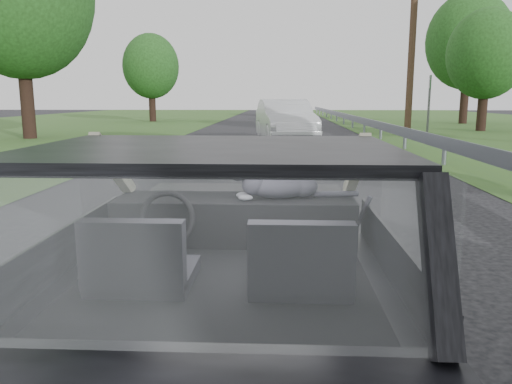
# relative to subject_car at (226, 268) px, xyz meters

# --- Properties ---
(subject_car) EXTENTS (1.80, 4.00, 1.45)m
(subject_car) POSITION_rel_subject_car_xyz_m (0.00, 0.00, 0.00)
(subject_car) COLOR black
(subject_car) RESTS_ON ground
(dashboard) EXTENTS (1.58, 0.45, 0.30)m
(dashboard) POSITION_rel_subject_car_xyz_m (0.00, 0.62, 0.12)
(dashboard) COLOR black
(dashboard) RESTS_ON subject_car
(driver_seat) EXTENTS (0.50, 0.72, 0.42)m
(driver_seat) POSITION_rel_subject_car_xyz_m (-0.40, -0.29, 0.16)
(driver_seat) COLOR black
(driver_seat) RESTS_ON subject_car
(passenger_seat) EXTENTS (0.50, 0.72, 0.42)m
(passenger_seat) POSITION_rel_subject_car_xyz_m (0.40, -0.29, 0.16)
(passenger_seat) COLOR black
(passenger_seat) RESTS_ON subject_car
(steering_wheel) EXTENTS (0.36, 0.36, 0.04)m
(steering_wheel) POSITION_rel_subject_car_xyz_m (-0.40, 0.33, 0.20)
(steering_wheel) COLOR black
(steering_wheel) RESTS_ON dashboard
(cat) EXTENTS (0.67, 0.35, 0.29)m
(cat) POSITION_rel_subject_car_xyz_m (0.31, 0.61, 0.37)
(cat) COLOR slate
(cat) RESTS_ON dashboard
(guardrail) EXTENTS (0.05, 90.00, 0.32)m
(guardrail) POSITION_rel_subject_car_xyz_m (4.30, 10.00, -0.15)
(guardrail) COLOR gray
(guardrail) RESTS_ON ground
(other_car) EXTENTS (2.68, 5.18, 1.63)m
(other_car) POSITION_rel_subject_car_xyz_m (0.49, 16.22, 0.09)
(other_car) COLOR silver
(other_car) RESTS_ON ground
(highway_sign) EXTENTS (0.36, 1.09, 2.73)m
(highway_sign) POSITION_rel_subject_car_xyz_m (7.48, 22.15, 0.64)
(highway_sign) COLOR #1C5C26
(highway_sign) RESTS_ON ground
(utility_pole) EXTENTS (0.34, 0.34, 8.79)m
(utility_pole) POSITION_rel_subject_car_xyz_m (5.82, 19.34, 3.67)
(utility_pole) COLOR #4D3223
(utility_pole) RESTS_ON ground
(tree_2) EXTENTS (3.90, 3.90, 5.90)m
(tree_2) POSITION_rel_subject_car_xyz_m (10.60, 23.60, 2.22)
(tree_2) COLOR #1B3914
(tree_2) RESTS_ON ground
(tree_3) EXTENTS (6.80, 6.80, 8.10)m
(tree_3) POSITION_rel_subject_car_xyz_m (12.39, 31.22, 3.33)
(tree_3) COLOR #1B3914
(tree_3) RESTS_ON ground
(tree_5) EXTENTS (6.23, 6.23, 8.88)m
(tree_5) POSITION_rel_subject_car_xyz_m (-10.10, 17.74, 3.72)
(tree_5) COLOR #1B3914
(tree_5) RESTS_ON ground
(tree_6) EXTENTS (4.91, 4.91, 5.98)m
(tree_6) POSITION_rel_subject_car_xyz_m (-8.86, 33.29, 2.27)
(tree_6) COLOR #1B3914
(tree_6) RESTS_ON ground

